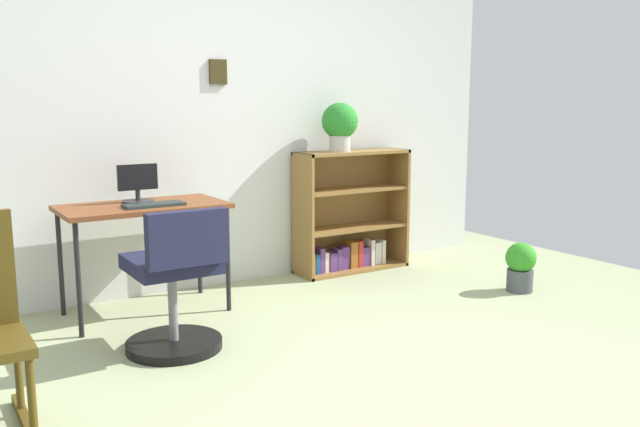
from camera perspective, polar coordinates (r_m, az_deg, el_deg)
ground_plane at (r=3.25m, az=5.38°, el=-14.74°), size 6.24×6.24×0.00m
wall_back at (r=4.84m, az=-10.37°, el=7.30°), size 5.20×0.12×2.31m
desk at (r=4.30m, az=-14.91°, el=-0.02°), size 1.00×0.56×0.70m
monitor at (r=4.37m, az=-15.33°, el=2.35°), size 0.25×0.20×0.24m
keyboard at (r=4.19m, az=-14.02°, el=0.73°), size 0.36×0.15×0.02m
office_chair at (r=3.64m, az=-12.24°, el=-6.32°), size 0.52×0.55×0.80m
bookshelf_low at (r=5.31m, az=2.42°, el=-0.36°), size 0.94×0.30×0.95m
potted_plant_on_shelf at (r=5.11m, az=1.71°, el=7.67°), size 0.28×0.28×0.37m
potted_plant_floor at (r=4.94m, az=16.78°, el=-4.29°), size 0.22×0.22×0.35m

